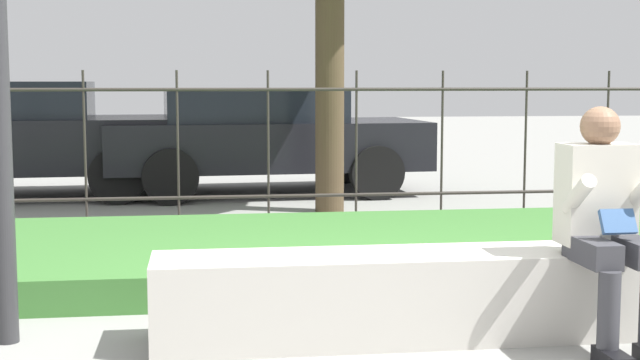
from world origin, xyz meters
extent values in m
plane|color=gray|center=(0.00, 0.00, 0.00)|extent=(60.00, 60.00, 0.00)
cube|color=beige|center=(0.03, 0.00, 0.24)|extent=(2.77, 0.52, 0.48)
cube|color=#9B978F|center=(0.03, 0.00, 0.04)|extent=(2.66, 0.48, 0.08)
cube|color=black|center=(0.91, -0.66, 0.04)|extent=(0.11, 0.26, 0.09)
cylinder|color=#38383D|center=(0.91, -0.60, 0.28)|extent=(0.11, 0.11, 0.39)
cube|color=#38383D|center=(0.91, -0.39, 0.54)|extent=(0.15, 0.42, 0.13)
cube|color=#38383D|center=(1.13, -0.39, 0.54)|extent=(0.15, 0.42, 0.13)
cube|color=beige|center=(1.02, -0.18, 0.81)|extent=(0.38, 0.24, 0.54)
sphere|color=#8C664C|center=(1.02, -0.20, 1.17)|extent=(0.21, 0.21, 0.21)
cylinder|color=beige|center=(0.85, -0.34, 0.83)|extent=(0.08, 0.29, 0.24)
cube|color=#335689|center=(1.02, -0.44, 0.70)|extent=(0.18, 0.09, 0.13)
cube|color=#3D7533|center=(0.00, 1.98, 0.11)|extent=(10.59, 2.56, 0.23)
cylinder|color=#332D28|center=(0.00, 3.85, 0.30)|extent=(8.59, 0.03, 0.03)
cylinder|color=#332D28|center=(0.00, 3.85, 1.33)|extent=(8.59, 0.03, 0.03)
cylinder|color=#332D28|center=(-2.15, 3.85, 0.76)|extent=(0.02, 0.02, 1.51)
cylinder|color=#332D28|center=(-1.29, 3.85, 0.76)|extent=(0.02, 0.02, 1.51)
cylinder|color=#332D28|center=(-0.43, 3.85, 0.76)|extent=(0.02, 0.02, 1.51)
cylinder|color=#332D28|center=(0.43, 3.85, 0.76)|extent=(0.02, 0.02, 1.51)
cylinder|color=#332D28|center=(1.29, 3.85, 0.76)|extent=(0.02, 0.02, 1.51)
cylinder|color=#332D28|center=(2.15, 3.85, 0.76)|extent=(0.02, 0.02, 1.51)
cylinder|color=#332D28|center=(3.01, 3.85, 0.76)|extent=(0.02, 0.02, 1.51)
cube|color=black|center=(-0.26, 6.53, 0.62)|extent=(4.03, 2.05, 0.59)
cube|color=black|center=(-0.41, 6.52, 1.12)|extent=(2.25, 1.72, 0.41)
cylinder|color=black|center=(1.01, 5.71, 0.32)|extent=(0.66, 0.24, 0.65)
cylinder|color=black|center=(0.90, 7.49, 0.32)|extent=(0.66, 0.24, 0.65)
cylinder|color=black|center=(-1.42, 5.57, 0.32)|extent=(0.66, 0.24, 0.65)
cylinder|color=black|center=(-1.53, 7.35, 0.32)|extent=(0.66, 0.24, 0.65)
cube|color=black|center=(-3.40, 6.50, 0.65)|extent=(4.37, 1.97, 0.64)
cylinder|color=black|center=(-2.03, 5.71, 0.33)|extent=(0.66, 0.23, 0.65)
cylinder|color=black|center=(-2.11, 7.43, 0.33)|extent=(0.66, 0.23, 0.65)
cylinder|color=#4C3D28|center=(0.31, 4.81, 1.75)|extent=(0.31, 0.31, 3.49)
camera|label=1|loc=(-1.09, -4.67, 1.41)|focal=50.00mm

